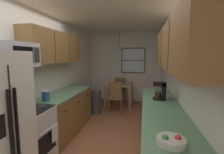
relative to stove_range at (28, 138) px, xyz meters
The scene contains 23 objects.
ground_plane 1.89m from the stove_range, 57.02° to the left, with size 12.00×12.00×0.00m, color #995B3D.
wall_left 1.77m from the stove_range, 103.07° to the left, with size 0.10×9.00×2.55m, color silver.
wall_right 2.91m from the stove_range, 33.17° to the left, with size 0.10×9.00×2.55m, color silver.
wall_back 4.37m from the stove_range, 76.62° to the left, with size 4.40×0.10×2.55m, color silver.
ceiling_slab 2.80m from the stove_range, 57.02° to the left, with size 4.40×9.00×0.08m, color white.
stove_range is the anchor object (origin of this frame).
microwave_over_range 1.24m from the stove_range, behind, with size 0.39×0.62×0.36m.
counter_left 1.23m from the stove_range, 90.26° to the left, with size 0.64×1.84×0.90m.
upper_cabinets_left 1.84m from the stove_range, 97.01° to the left, with size 0.33×1.92×0.64m.
counter_right 2.06m from the stove_range, 14.64° to the left, with size 0.64×3.05×0.90m.
upper_cabinets_right 2.57m from the stove_range, 12.44° to the left, with size 0.33×2.73×0.66m.
dining_table 3.52m from the stove_range, 75.44° to the left, with size 0.84×0.84×0.75m.
dining_chair_near 2.91m from the stove_range, 72.81° to the left, with size 0.44×0.44×0.90m.
dining_chair_far 4.12m from the stove_range, 78.23° to the left, with size 0.41×0.41×0.90m.
pendant_light 3.83m from the stove_range, 75.44° to the left, with size 0.24×0.24×0.62m.
back_window 4.44m from the stove_range, 72.47° to the left, with size 0.88×0.05×0.93m.
trash_bin 2.56m from the stove_range, 83.40° to the left, with size 0.32×0.32×0.68m, color #3F3F42.
storage_canister 0.74m from the stove_range, 90.62° to the left, with size 0.13×0.13×0.19m.
dish_towel 0.39m from the stove_range, 23.92° to the left, with size 0.02×0.16×0.24m, color white.
coffee_maker 2.33m from the stove_range, 26.76° to the left, with size 0.22×0.18×0.32m.
mug_by_coffeemaker 2.54m from the stove_range, 37.56° to the left, with size 0.12×0.08×0.11m.
fruit_bowl 2.09m from the stove_range, 16.82° to the right, with size 0.26×0.26×0.09m.
table_serving_bowl 3.49m from the stove_range, 76.28° to the left, with size 0.20×0.20×0.06m, color silver.
Camera 1 is at (0.69, -2.62, 1.70)m, focal length 26.66 mm.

